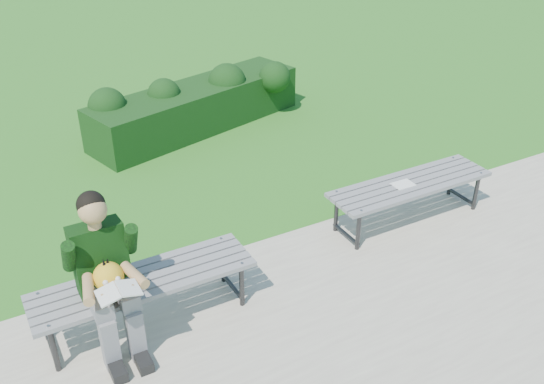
# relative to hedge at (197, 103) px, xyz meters

# --- Properties ---
(ground) EXTENTS (80.00, 80.00, 0.00)m
(ground) POSITION_rel_hedge_xyz_m (-0.44, -2.97, -0.36)
(ground) COLOR #347619
(ground) RESTS_ON ground
(walkway) EXTENTS (30.00, 3.50, 0.02)m
(walkway) POSITION_rel_hedge_xyz_m (-0.44, -4.72, -0.35)
(walkway) COLOR #ABA18E
(walkway) RESTS_ON ground
(hedge) EXTENTS (3.26, 1.61, 0.84)m
(hedge) POSITION_rel_hedge_xyz_m (0.00, 0.00, 0.00)
(hedge) COLOR #12360F
(hedge) RESTS_ON ground
(bench_left) EXTENTS (1.80, 0.50, 0.46)m
(bench_left) POSITION_rel_hedge_xyz_m (-1.95, -3.56, 0.05)
(bench_left) COLOR gray
(bench_left) RESTS_ON walkway
(bench_right) EXTENTS (1.80, 0.50, 0.46)m
(bench_right) POSITION_rel_hedge_xyz_m (0.97, -3.36, 0.05)
(bench_right) COLOR gray
(bench_right) RESTS_ON walkway
(seated_boy) EXTENTS (0.56, 0.76, 1.31)m
(seated_boy) POSITION_rel_hedge_xyz_m (-2.25, -3.65, 0.35)
(seated_boy) COLOR slate
(seated_boy) RESTS_ON walkway
(paper_sheet) EXTENTS (0.22, 0.17, 0.01)m
(paper_sheet) POSITION_rel_hedge_xyz_m (0.87, -3.36, 0.11)
(paper_sheet) COLOR white
(paper_sheet) RESTS_ON bench_right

